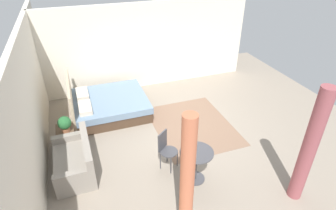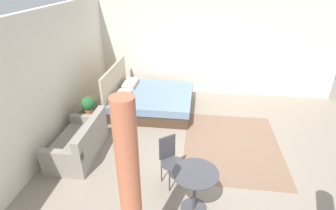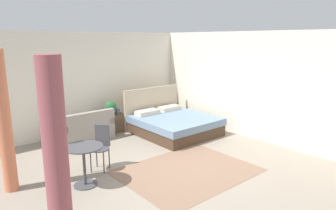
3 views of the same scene
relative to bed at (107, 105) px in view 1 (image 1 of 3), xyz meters
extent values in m
cube|color=gray|center=(-1.55, -1.66, -0.28)|extent=(8.80, 9.67, 0.02)
cube|color=silver|center=(-1.55, 1.68, 1.09)|extent=(8.80, 0.12, 2.71)
cube|color=silver|center=(1.35, -1.66, 1.09)|extent=(0.12, 6.67, 2.71)
cube|color=#7F604C|center=(-1.39, -2.02, -0.26)|extent=(2.50, 1.98, 0.01)
cube|color=#473323|center=(0.00, -0.09, -0.12)|extent=(1.84, 1.97, 0.29)
cube|color=slate|center=(0.00, -0.09, 0.11)|extent=(1.88, 2.01, 0.18)
cube|color=tan|center=(0.00, 0.92, 0.31)|extent=(1.89, 0.07, 1.15)
cube|color=beige|center=(-0.41, 0.61, 0.26)|extent=(0.66, 0.32, 0.12)
cube|color=beige|center=(0.40, 0.61, 0.26)|extent=(0.66, 0.32, 0.12)
cube|color=gray|center=(-2.11, 1.05, -0.08)|extent=(1.40, 0.79, 0.38)
cube|color=gray|center=(-2.10, 0.73, 0.31)|extent=(1.39, 0.16, 0.39)
cube|color=gray|center=(-1.48, 1.06, 0.20)|extent=(0.15, 0.78, 0.16)
cube|color=gray|center=(-2.73, 1.04, 0.20)|extent=(0.15, 0.78, 0.16)
cube|color=brown|center=(-1.16, 1.15, -0.02)|extent=(0.54, 0.41, 0.49)
cylinder|color=#935B3D|center=(-1.26, 1.12, 0.28)|extent=(0.18, 0.18, 0.11)
sphere|color=#235B2D|center=(-1.26, 1.12, 0.46)|extent=(0.30, 0.30, 0.30)
cylinder|color=slate|center=(-1.04, 1.13, 0.30)|extent=(0.12, 0.12, 0.16)
cylinder|color=#3F3F44|center=(-3.17, -1.29, -0.26)|extent=(0.41, 0.41, 0.02)
cylinder|color=#3F3F44|center=(-3.17, -1.29, 0.08)|extent=(0.05, 0.05, 0.71)
cylinder|color=#3F3F44|center=(-3.17, -1.29, 0.45)|extent=(0.68, 0.68, 0.02)
cylinder|color=#3F3F44|center=(-2.85, -0.87, -0.05)|extent=(0.02, 0.02, 0.43)
cylinder|color=#3F3F44|center=(-2.69, -1.08, -0.05)|extent=(0.02, 0.02, 0.43)
cylinder|color=#3F3F44|center=(-2.64, -0.71, -0.05)|extent=(0.02, 0.02, 0.43)
cylinder|color=#3F3F44|center=(-2.48, -0.92, -0.05)|extent=(0.02, 0.02, 0.43)
cylinder|color=#3F3F44|center=(-2.67, -0.90, 0.17)|extent=(0.54, 0.54, 0.02)
cube|color=#3F3F44|center=(-2.54, -0.80, 0.40)|extent=(0.21, 0.26, 0.43)
cylinder|color=#994C51|center=(-4.20, -2.95, 0.92)|extent=(0.26, 0.26, 2.38)
cylinder|color=#D1704C|center=(-4.20, -0.63, 0.92)|extent=(0.22, 0.22, 2.38)
camera|label=1|loc=(-6.93, 0.64, 4.08)|focal=29.82mm
camera|label=2|loc=(-6.13, -1.27, 3.06)|focal=28.24mm
camera|label=3|loc=(-5.23, -5.99, 2.26)|focal=32.44mm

